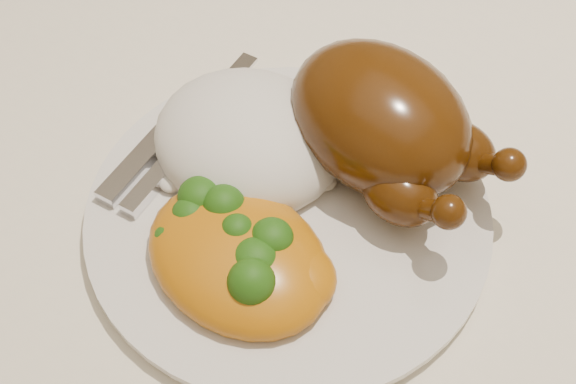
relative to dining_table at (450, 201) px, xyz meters
The scene contains 7 objects.
dining_table is the anchor object (origin of this frame).
tablecloth 0.07m from the dining_table, ahead, with size 1.73×1.03×0.18m.
dinner_plate 0.20m from the dining_table, 108.18° to the right, with size 0.26×0.26×0.01m, color silver.
roast_chicken 0.18m from the dining_table, 107.71° to the right, with size 0.17×0.13×0.08m.
rice_mound 0.21m from the dining_table, 127.51° to the right, with size 0.15×0.14×0.07m.
mac_and_cheese 0.25m from the dining_table, 102.90° to the right, with size 0.14×0.11×0.05m.
cutlery 0.25m from the dining_table, 130.89° to the right, with size 0.04×0.17×0.01m.
Camera 1 is at (0.14, -0.40, 1.20)m, focal length 50.00 mm.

